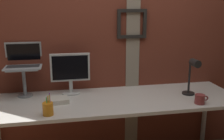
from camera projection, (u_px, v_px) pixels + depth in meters
name	position (u px, v px, depth m)	size (l,w,h in m)	color
brick_wall_back	(108.00, 37.00, 2.70)	(3.17, 0.16, 2.53)	brown
desk	(114.00, 105.00, 2.44)	(2.34, 0.71, 0.74)	silver
monitor	(70.00, 70.00, 2.52)	(0.37, 0.18, 0.39)	silver
laptop_stand	(24.00, 77.00, 2.46)	(0.28, 0.22, 0.27)	gray
laptop	(23.00, 60.00, 2.48)	(0.33, 0.24, 0.23)	#ADB2B7
desk_lamp	(192.00, 73.00, 2.45)	(0.12, 0.20, 0.36)	black
pen_cup	(48.00, 109.00, 2.06)	(0.08, 0.08, 0.18)	orange
coffee_mug	(200.00, 99.00, 2.30)	(0.12, 0.09, 0.08)	maroon
paper_clutter_stack	(57.00, 101.00, 2.33)	(0.20, 0.14, 0.04)	silver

